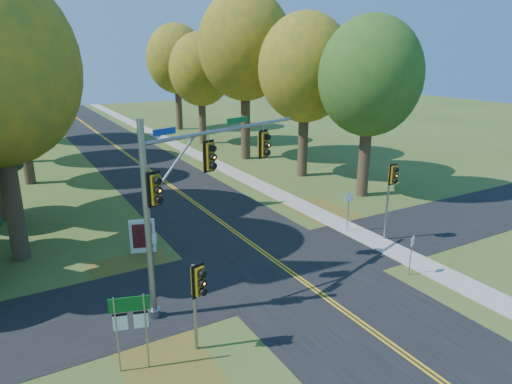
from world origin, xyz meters
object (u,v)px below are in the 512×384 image
info_kiosk (143,236)px  traffic_mast (191,184)px  east_signal_pole (392,183)px  route_sign_cluster (130,318)px

info_kiosk → traffic_mast: bearing=-65.2°
east_signal_pole → route_sign_cluster: bearing=-161.7°
traffic_mast → east_signal_pole: bearing=-16.4°
east_signal_pole → info_kiosk: 13.71m
east_signal_pole → route_sign_cluster: 15.89m
east_signal_pole → info_kiosk: east_signal_pole is taller
traffic_mast → info_kiosk: (-0.66, 5.67, -4.23)m
route_sign_cluster → info_kiosk: route_sign_cluster is taller
traffic_mast → route_sign_cluster: (-3.65, -3.39, -3.17)m
east_signal_pole → route_sign_cluster: east_signal_pole is taller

